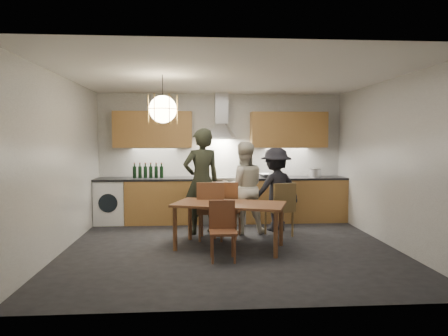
{
  "coord_description": "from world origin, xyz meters",
  "views": [
    {
      "loc": [
        -0.52,
        -6.01,
        1.65
      ],
      "look_at": [
        -0.07,
        0.4,
        1.2
      ],
      "focal_mm": 32.0,
      "sensor_mm": 36.0,
      "label": 1
    }
  ],
  "objects": [
    {
      "name": "chair_back_right",
      "position": [
        0.93,
        0.64,
        0.53
      ],
      "size": [
        0.53,
        0.53,
        0.93
      ],
      "rotation": [
        0.0,
        0.0,
        3.46
      ],
      "color": "brown",
      "rests_on": "ground"
    },
    {
      "name": "range_stove",
      "position": [
        0.0,
        1.94,
        0.44
      ],
      "size": [
        0.9,
        0.6,
        0.92
      ],
      "color": "silver",
      "rests_on": "ground"
    },
    {
      "name": "counter_run",
      "position": [
        0.02,
        1.95,
        0.45
      ],
      "size": [
        5.0,
        0.62,
        0.9
      ],
      "color": "tan",
      "rests_on": "ground"
    },
    {
      "name": "wall_fixtures",
      "position": [
        0.0,
        2.07,
        1.87
      ],
      "size": [
        4.3,
        0.54,
        1.1
      ],
      "color": "#B88547",
      "rests_on": "ground"
    },
    {
      "name": "person_right",
      "position": [
        0.93,
        1.12,
        0.76
      ],
      "size": [
        1.11,
        0.88,
        1.51
      ],
      "primitive_type": "imported",
      "rotation": [
        0.0,
        0.0,
        3.51
      ],
      "color": "black",
      "rests_on": "ground"
    },
    {
      "name": "person_mid",
      "position": [
        0.31,
        0.96,
        0.81
      ],
      "size": [
        0.84,
        0.68,
        1.62
      ],
      "primitive_type": "imported",
      "rotation": [
        0.0,
        0.0,
        3.23
      ],
      "color": "beige",
      "rests_on": "ground"
    },
    {
      "name": "ground",
      "position": [
        0.0,
        0.0,
        0.0
      ],
      "size": [
        5.0,
        5.0,
        0.0
      ],
      "primitive_type": "plane",
      "color": "black",
      "rests_on": "ground"
    },
    {
      "name": "mixing_bowl",
      "position": [
        0.9,
        1.94,
        0.94
      ],
      "size": [
        0.4,
        0.4,
        0.08
      ],
      "primitive_type": "imported",
      "rotation": [
        0.0,
        0.0,
        0.31
      ],
      "color": "silver",
      "rests_on": "counter_run"
    },
    {
      "name": "chair_back_mid",
      "position": [
        -0.01,
        0.59,
        0.55
      ],
      "size": [
        0.54,
        0.54,
        0.96
      ],
      "rotation": [
        0.0,
        0.0,
        2.84
      ],
      "color": "brown",
      "rests_on": "ground"
    },
    {
      "name": "person_left",
      "position": [
        -0.43,
        0.98,
        0.93
      ],
      "size": [
        0.79,
        0.66,
        1.86
      ],
      "primitive_type": "imported",
      "rotation": [
        0.0,
        0.0,
        3.51
      ],
      "color": "black",
      "rests_on": "ground"
    },
    {
      "name": "chair_back_left",
      "position": [
        -0.28,
        0.45,
        0.56
      ],
      "size": [
        0.49,
        0.49,
        0.97
      ],
      "rotation": [
        0.0,
        0.0,
        3.02
      ],
      "color": "brown",
      "rests_on": "ground"
    },
    {
      "name": "stock_pot",
      "position": [
        1.92,
        1.98,
        0.98
      ],
      "size": [
        0.3,
        0.3,
        0.16
      ],
      "primitive_type": "cylinder",
      "rotation": [
        0.0,
        0.0,
        -0.43
      ],
      "color": "silver",
      "rests_on": "counter_run"
    },
    {
      "name": "pendant_lamp",
      "position": [
        -1.0,
        -0.1,
        2.1
      ],
      "size": [
        0.43,
        0.43,
        0.7
      ],
      "color": "black",
      "rests_on": "ground"
    },
    {
      "name": "dining_table",
      "position": [
        -0.02,
        -0.03,
        0.62
      ],
      "size": [
        1.82,
        1.3,
        0.7
      ],
      "rotation": [
        0.0,
        0.0,
        -0.32
      ],
      "color": "brown",
      "rests_on": "ground"
    },
    {
      "name": "room_shell",
      "position": [
        0.0,
        0.0,
        1.71
      ],
      "size": [
        5.02,
        4.52,
        2.61
      ],
      "color": "silver",
      "rests_on": "ground"
    },
    {
      "name": "chair_front",
      "position": [
        -0.16,
        -0.58,
        0.46
      ],
      "size": [
        0.37,
        0.37,
        0.81
      ],
      "rotation": [
        0.0,
        0.0,
        0.01
      ],
      "color": "brown",
      "rests_on": "ground"
    },
    {
      "name": "wine_bottles",
      "position": [
        -1.47,
        1.96,
        1.05
      ],
      "size": [
        0.6,
        0.07,
        0.3
      ],
      "color": "black",
      "rests_on": "counter_run"
    }
  ]
}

